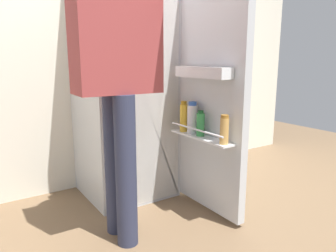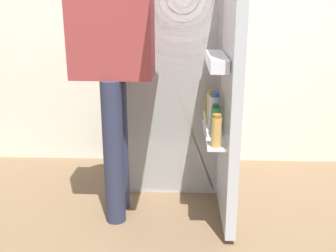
# 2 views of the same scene
# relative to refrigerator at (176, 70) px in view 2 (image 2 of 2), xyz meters

# --- Properties ---
(ground_plane) EXTENTS (6.97, 6.97, 0.00)m
(ground_plane) POSITION_rel_refrigerator_xyz_m (-0.03, -0.49, -0.83)
(ground_plane) COLOR brown
(refrigerator) EXTENTS (0.70, 1.24, 1.66)m
(refrigerator) POSITION_rel_refrigerator_xyz_m (0.00, 0.00, 0.00)
(refrigerator) COLOR silver
(refrigerator) RESTS_ON ground_plane
(person) EXTENTS (0.57, 0.81, 1.75)m
(person) POSITION_rel_refrigerator_xyz_m (-0.35, -0.54, 0.24)
(person) COLOR #2D334C
(person) RESTS_ON ground_plane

